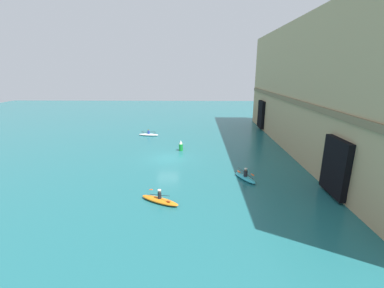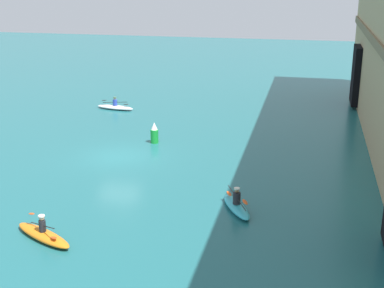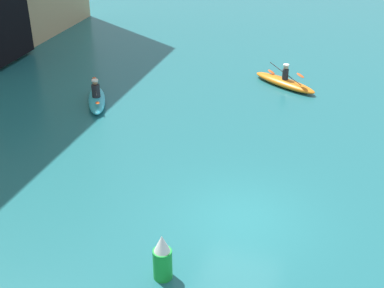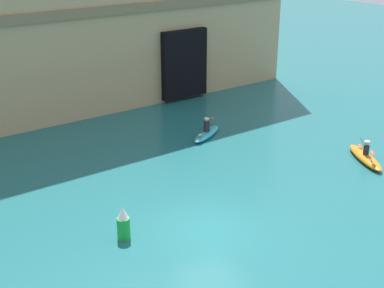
# 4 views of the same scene
# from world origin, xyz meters

# --- Properties ---
(ground_plane) EXTENTS (120.00, 120.00, 0.00)m
(ground_plane) POSITION_xyz_m (0.00, 0.00, 0.00)
(ground_plane) COLOR #1E6066
(kayak_orange) EXTENTS (2.19, 3.30, 1.07)m
(kayak_orange) POSITION_xyz_m (10.43, 0.57, 0.21)
(kayak_orange) COLOR orange
(kayak_orange) RESTS_ON ground
(kayak_cyan) EXTENTS (2.84, 1.96, 1.12)m
(kayak_cyan) POSITION_xyz_m (5.92, 7.94, 0.23)
(kayak_cyan) COLOR #33B2C6
(kayak_cyan) RESTS_ON ground
(marker_buoy) EXTENTS (0.50, 0.50, 1.36)m
(marker_buoy) POSITION_xyz_m (-3.06, 1.34, 0.63)
(marker_buoy) COLOR green
(marker_buoy) RESTS_ON ground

